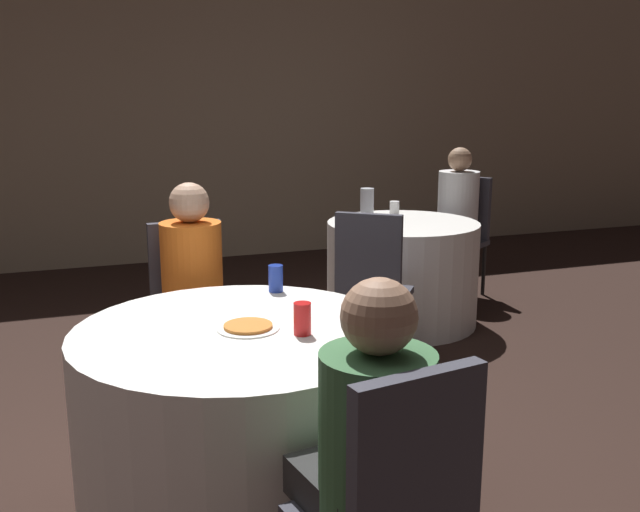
{
  "coord_description": "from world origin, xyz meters",
  "views": [
    {
      "loc": [
        -0.34,
        -2.63,
        1.6
      ],
      "look_at": [
        0.79,
        0.56,
        0.83
      ],
      "focal_mm": 40.0,
      "sensor_mm": 36.0,
      "label": 1
    }
  ],
  "objects_px": {
    "chair_near_south": "(397,503)",
    "chair_near_north": "(190,298)",
    "person_green_jacket": "(361,469)",
    "chair_far_northeast": "(462,226)",
    "table_near": "(240,417)",
    "chair_far_southwest": "(371,278)",
    "person_orange_shirt": "(196,302)",
    "soda_can_blue": "(276,278)",
    "pizza_plate_near": "(248,327)",
    "bottle_far": "(367,208)",
    "person_white_shirt": "(453,224)",
    "table_far": "(402,273)",
    "soda_can_red": "(302,319)"
  },
  "relations": [
    {
      "from": "bottle_far",
      "to": "soda_can_red",
      "type": "bearing_deg",
      "value": -119.41
    },
    {
      "from": "person_orange_shirt",
      "to": "soda_can_blue",
      "type": "xyz_separation_m",
      "value": [
        0.29,
        -0.43,
        0.2
      ]
    },
    {
      "from": "chair_far_northeast",
      "to": "person_orange_shirt",
      "type": "height_order",
      "value": "person_orange_shirt"
    },
    {
      "from": "table_far",
      "to": "soda_can_blue",
      "type": "xyz_separation_m",
      "value": [
        -1.33,
        -1.42,
        0.43
      ]
    },
    {
      "from": "chair_near_south",
      "to": "chair_near_north",
      "type": "bearing_deg",
      "value": 85.65
    },
    {
      "from": "chair_near_south",
      "to": "chair_far_southwest",
      "type": "height_order",
      "value": "same"
    },
    {
      "from": "person_white_shirt",
      "to": "bottle_far",
      "type": "height_order",
      "value": "person_white_shirt"
    },
    {
      "from": "table_near",
      "to": "chair_far_southwest",
      "type": "distance_m",
      "value": 1.54
    },
    {
      "from": "chair_near_north",
      "to": "person_green_jacket",
      "type": "relative_size",
      "value": 0.83
    },
    {
      "from": "person_white_shirt",
      "to": "chair_far_southwest",
      "type": "bearing_deg",
      "value": 100.63
    },
    {
      "from": "table_far",
      "to": "chair_near_south",
      "type": "relative_size",
      "value": 1.11
    },
    {
      "from": "chair_far_northeast",
      "to": "person_white_shirt",
      "type": "height_order",
      "value": "person_white_shirt"
    },
    {
      "from": "soda_can_blue",
      "to": "table_far",
      "type": "bearing_deg",
      "value": 46.86
    },
    {
      "from": "person_white_shirt",
      "to": "soda_can_red",
      "type": "height_order",
      "value": "person_white_shirt"
    },
    {
      "from": "bottle_far",
      "to": "table_near",
      "type": "bearing_deg",
      "value": -126.12
    },
    {
      "from": "table_far",
      "to": "person_orange_shirt",
      "type": "xyz_separation_m",
      "value": [
        -1.62,
        -0.99,
        0.22
      ]
    },
    {
      "from": "chair_near_south",
      "to": "bottle_far",
      "type": "relative_size",
      "value": 3.6
    },
    {
      "from": "chair_far_southwest",
      "to": "person_orange_shirt",
      "type": "height_order",
      "value": "person_orange_shirt"
    },
    {
      "from": "chair_near_north",
      "to": "table_far",
      "type": "bearing_deg",
      "value": -154.15
    },
    {
      "from": "soda_can_blue",
      "to": "soda_can_red",
      "type": "height_order",
      "value": "same"
    },
    {
      "from": "chair_near_north",
      "to": "person_green_jacket",
      "type": "height_order",
      "value": "person_green_jacket"
    },
    {
      "from": "chair_far_southwest",
      "to": "soda_can_blue",
      "type": "bearing_deg",
      "value": -102.1
    },
    {
      "from": "chair_near_north",
      "to": "chair_far_southwest",
      "type": "xyz_separation_m",
      "value": [
        1.06,
        0.06,
        0.0
      ]
    },
    {
      "from": "chair_far_northeast",
      "to": "chair_near_south",
      "type": "bearing_deg",
      "value": 113.39
    },
    {
      "from": "soda_can_blue",
      "to": "bottle_far",
      "type": "xyz_separation_m",
      "value": [
        1.0,
        1.31,
        0.07
      ]
    },
    {
      "from": "person_white_shirt",
      "to": "soda_can_blue",
      "type": "height_order",
      "value": "person_white_shirt"
    },
    {
      "from": "table_near",
      "to": "chair_far_southwest",
      "type": "bearing_deg",
      "value": 46.99
    },
    {
      "from": "person_white_shirt",
      "to": "person_green_jacket",
      "type": "bearing_deg",
      "value": 112.64
    },
    {
      "from": "chair_far_southwest",
      "to": "person_white_shirt",
      "type": "bearing_deg",
      "value": 81.27
    },
    {
      "from": "chair_far_northeast",
      "to": "person_green_jacket",
      "type": "bearing_deg",
      "value": 111.7
    },
    {
      "from": "person_white_shirt",
      "to": "pizza_plate_near",
      "type": "bearing_deg",
      "value": 102.53
    },
    {
      "from": "chair_far_southwest",
      "to": "chair_near_north",
      "type": "bearing_deg",
      "value": -139.73
    },
    {
      "from": "table_near",
      "to": "soda_can_red",
      "type": "relative_size",
      "value": 10.4
    },
    {
      "from": "person_white_shirt",
      "to": "soda_can_red",
      "type": "bearing_deg",
      "value": 106.4
    },
    {
      "from": "chair_far_northeast",
      "to": "person_orange_shirt",
      "type": "relative_size",
      "value": 0.81
    },
    {
      "from": "chair_near_south",
      "to": "person_white_shirt",
      "type": "bearing_deg",
      "value": 48.47
    },
    {
      "from": "chair_near_north",
      "to": "chair_far_southwest",
      "type": "relative_size",
      "value": 1.0
    },
    {
      "from": "chair_near_south",
      "to": "person_orange_shirt",
      "type": "bearing_deg",
      "value": 86.04
    },
    {
      "from": "chair_near_south",
      "to": "soda_can_red",
      "type": "relative_size",
      "value": 7.81
    },
    {
      "from": "table_near",
      "to": "chair_far_southwest",
      "type": "xyz_separation_m",
      "value": [
        1.04,
        1.11,
        0.2
      ]
    },
    {
      "from": "pizza_plate_near",
      "to": "soda_can_blue",
      "type": "bearing_deg",
      "value": 62.54
    },
    {
      "from": "bottle_far",
      "to": "person_green_jacket",
      "type": "bearing_deg",
      "value": -113.41
    },
    {
      "from": "table_far",
      "to": "chair_far_northeast",
      "type": "height_order",
      "value": "chair_far_northeast"
    },
    {
      "from": "chair_far_northeast",
      "to": "person_white_shirt",
      "type": "distance_m",
      "value": 0.17
    },
    {
      "from": "person_green_jacket",
      "to": "chair_far_northeast",
      "type": "bearing_deg",
      "value": 45.81
    },
    {
      "from": "chair_near_north",
      "to": "chair_far_southwest",
      "type": "distance_m",
      "value": 1.06
    },
    {
      "from": "table_near",
      "to": "person_green_jacket",
      "type": "height_order",
      "value": "person_green_jacket"
    },
    {
      "from": "table_far",
      "to": "table_near",
      "type": "bearing_deg",
      "value": -130.67
    },
    {
      "from": "chair_far_northeast",
      "to": "soda_can_blue",
      "type": "height_order",
      "value": "chair_far_northeast"
    },
    {
      "from": "person_orange_shirt",
      "to": "soda_can_blue",
      "type": "distance_m",
      "value": 0.56
    }
  ]
}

